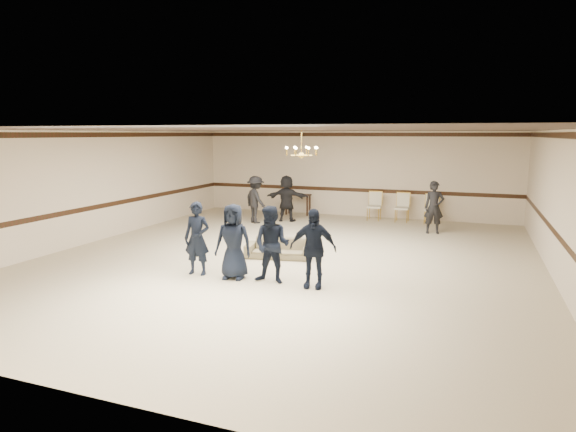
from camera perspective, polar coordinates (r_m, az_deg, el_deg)
name	(u,v)px	position (r m, az deg, el deg)	size (l,w,h in m)	color
room	(288,196)	(12.11, 0.00, 2.38)	(12.01, 14.01, 3.21)	#BBAC90
chair_rail	(353,190)	(18.83, 7.52, 3.04)	(12.00, 0.02, 0.14)	black
crown_molding	(354,134)	(18.71, 7.66, 9.38)	(12.00, 0.02, 0.14)	black
chandelier	(301,143)	(12.96, 1.58, 8.50)	(0.94, 0.94, 0.89)	gold
boy_a	(197,238)	(11.07, -10.53, -2.58)	(0.60, 0.39, 1.64)	black
boy_b	(233,241)	(10.64, -6.37, -2.97)	(0.80, 0.52, 1.64)	black
boy_c	(272,245)	(10.27, -1.88, -3.37)	(0.80, 0.62, 1.64)	black
boy_d	(313,248)	(9.97, 2.91, -3.77)	(0.96, 0.40, 1.64)	black
settee	(279,248)	(12.45, -1.03, -3.75)	(1.70, 0.66, 0.50)	brown
adult_left	(256,200)	(17.22, -3.78, 1.92)	(1.07, 0.62, 1.66)	black
adult_mid	(287,198)	(17.51, -0.15, 2.07)	(1.54, 0.49, 1.66)	black
adult_right	(434,207)	(16.03, 16.62, 0.97)	(0.60, 0.40, 1.66)	black
banquet_chair_left	(374,206)	(18.03, 9.98, 1.12)	(0.49, 0.49, 1.02)	beige
banquet_chair_mid	(402,208)	(17.88, 13.13, 0.94)	(0.49, 0.49, 1.02)	beige
banquet_chair_right	(431,209)	(17.78, 16.33, 0.75)	(0.49, 0.49, 1.02)	beige
console_table	(298,204)	(19.01, 1.17, 1.37)	(0.96, 0.41, 0.81)	black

